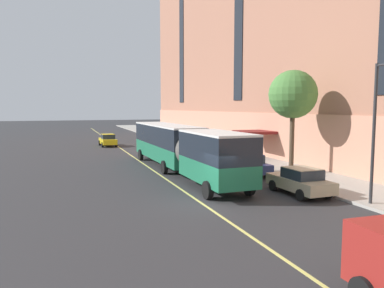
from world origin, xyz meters
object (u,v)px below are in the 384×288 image
object	(u,v)px
street_tree_mid_block	(293,95)
street_lamp	(378,119)
parked_car_silver_0	(176,143)
parked_car_champagne_3	(300,181)
parked_car_navy_2	(247,164)
city_bus	(180,146)
taxi_cab	(108,140)

from	to	relation	value
street_tree_mid_block	street_lamp	distance (m)	9.59
street_lamp	parked_car_silver_0	bearing A→B (deg)	93.82
parked_car_champagne_3	parked_car_navy_2	bearing A→B (deg)	88.80
parked_car_navy_2	street_tree_mid_block	bearing A→B (deg)	-13.81
street_tree_mid_block	city_bus	bearing A→B (deg)	157.06
city_bus	taxi_cab	bearing A→B (deg)	97.48
street_tree_mid_block	street_lamp	bearing A→B (deg)	-99.25
parked_car_silver_0	street_tree_mid_block	distance (m)	19.20
taxi_cab	street_lamp	bearing A→B (deg)	-75.33
parked_car_navy_2	street_tree_mid_block	size ratio (longest dim) A/B	0.59
parked_car_champagne_3	taxi_cab	distance (m)	31.46
street_lamp	parked_car_champagne_3	bearing A→B (deg)	117.43
city_bus	street_tree_mid_block	size ratio (longest dim) A/B	2.59
parked_car_champagne_3	street_lamp	size ratio (longest dim) A/B	0.62
city_bus	street_lamp	world-z (taller)	street_lamp
parked_car_navy_2	city_bus	bearing A→B (deg)	151.08
parked_car_silver_0	taxi_cab	size ratio (longest dim) A/B	1.02
parked_car_navy_2	parked_car_silver_0	bearing A→B (deg)	90.49
parked_car_silver_0	taxi_cab	bearing A→B (deg)	137.05
parked_car_champagne_3	street_lamp	bearing A→B (deg)	-62.57
city_bus	parked_car_champagne_3	size ratio (longest dim) A/B	4.55
city_bus	parked_car_silver_0	bearing A→B (deg)	74.10
taxi_cab	street_tree_mid_block	size ratio (longest dim) A/B	0.58
parked_car_champagne_3	taxi_cab	size ratio (longest dim) A/B	0.98
parked_car_navy_2	taxi_cab	xyz separation A→B (m)	(-7.25, 24.03, -0.00)
parked_car_silver_0	street_tree_mid_block	xyz separation A→B (m)	(3.36, -18.21, 5.06)
street_tree_mid_block	taxi_cab	bearing A→B (deg)	112.87
parked_car_silver_0	parked_car_navy_2	size ratio (longest dim) A/B	1.00
city_bus	street_tree_mid_block	distance (m)	9.12
parked_car_navy_2	street_lamp	bearing A→B (deg)	-80.52
parked_car_silver_0	parked_car_champagne_3	distance (m)	24.04
city_bus	parked_car_champagne_3	bearing A→B (deg)	-64.71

